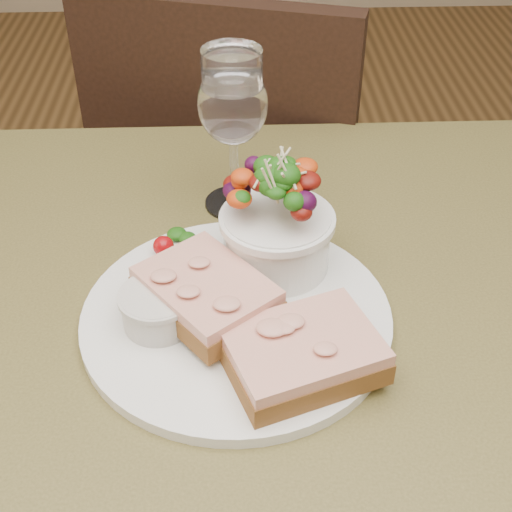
{
  "coord_description": "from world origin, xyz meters",
  "views": [
    {
      "loc": [
        -0.03,
        -0.49,
        1.22
      ],
      "look_at": [
        -0.01,
        0.03,
        0.81
      ],
      "focal_mm": 50.0,
      "sensor_mm": 36.0,
      "label": 1
    }
  ],
  "objects_px": {
    "cafe_table": "(266,396)",
    "dinner_plate": "(236,317)",
    "sandwich_back": "(206,293)",
    "wine_glass": "(233,109)",
    "chair_far": "(247,270)",
    "sandwich_front": "(303,353)",
    "salad_bowl": "(277,217)",
    "ramekin": "(158,307)"
  },
  "relations": [
    {
      "from": "cafe_table",
      "to": "sandwich_back",
      "type": "bearing_deg",
      "value": 172.53
    },
    {
      "from": "dinner_plate",
      "to": "sandwich_front",
      "type": "height_order",
      "value": "sandwich_front"
    },
    {
      "from": "dinner_plate",
      "to": "sandwich_back",
      "type": "bearing_deg",
      "value": 179.27
    },
    {
      "from": "ramekin",
      "to": "salad_bowl",
      "type": "relative_size",
      "value": 0.52
    },
    {
      "from": "salad_bowl",
      "to": "chair_far",
      "type": "bearing_deg",
      "value": 91.76
    },
    {
      "from": "sandwich_back",
      "to": "wine_glass",
      "type": "bearing_deg",
      "value": 133.57
    },
    {
      "from": "dinner_plate",
      "to": "sandwich_front",
      "type": "relative_size",
      "value": 1.93
    },
    {
      "from": "dinner_plate",
      "to": "sandwich_back",
      "type": "relative_size",
      "value": 1.93
    },
    {
      "from": "ramekin",
      "to": "wine_glass",
      "type": "xyz_separation_m",
      "value": [
        0.07,
        0.21,
        0.09
      ]
    },
    {
      "from": "sandwich_back",
      "to": "wine_glass",
      "type": "distance_m",
      "value": 0.22
    },
    {
      "from": "dinner_plate",
      "to": "chair_far",
      "type": "bearing_deg",
      "value": 87.72
    },
    {
      "from": "cafe_table",
      "to": "ramekin",
      "type": "relative_size",
      "value": 12.14
    },
    {
      "from": "cafe_table",
      "to": "sandwich_front",
      "type": "height_order",
      "value": "sandwich_front"
    },
    {
      "from": "cafe_table",
      "to": "sandwich_front",
      "type": "bearing_deg",
      "value": -67.41
    },
    {
      "from": "chair_far",
      "to": "salad_bowl",
      "type": "bearing_deg",
      "value": 108.34
    },
    {
      "from": "chair_far",
      "to": "salad_bowl",
      "type": "distance_m",
      "value": 0.77
    },
    {
      "from": "sandwich_front",
      "to": "sandwich_back",
      "type": "relative_size",
      "value": 1.0
    },
    {
      "from": "ramekin",
      "to": "wine_glass",
      "type": "height_order",
      "value": "wine_glass"
    },
    {
      "from": "chair_far",
      "to": "salad_bowl",
      "type": "xyz_separation_m",
      "value": [
        0.02,
        -0.56,
        0.53
      ]
    },
    {
      "from": "dinner_plate",
      "to": "salad_bowl",
      "type": "xyz_separation_m",
      "value": [
        0.04,
        0.07,
        0.07
      ]
    },
    {
      "from": "sandwich_back",
      "to": "sandwich_front",
      "type": "bearing_deg",
      "value": 10.76
    },
    {
      "from": "chair_far",
      "to": "sandwich_back",
      "type": "xyz_separation_m",
      "value": [
        -0.05,
        -0.63,
        0.49
      ]
    },
    {
      "from": "chair_far",
      "to": "dinner_plate",
      "type": "relative_size",
      "value": 3.06
    },
    {
      "from": "cafe_table",
      "to": "ramekin",
      "type": "distance_m",
      "value": 0.17
    },
    {
      "from": "cafe_table",
      "to": "sandwich_back",
      "type": "xyz_separation_m",
      "value": [
        -0.06,
        0.01,
        0.14
      ]
    },
    {
      "from": "chair_far",
      "to": "ramekin",
      "type": "height_order",
      "value": "chair_far"
    },
    {
      "from": "chair_far",
      "to": "sandwich_back",
      "type": "height_order",
      "value": "chair_far"
    },
    {
      "from": "cafe_table",
      "to": "dinner_plate",
      "type": "xyz_separation_m",
      "value": [
        -0.03,
        0.01,
        0.11
      ]
    },
    {
      "from": "cafe_table",
      "to": "salad_bowl",
      "type": "xyz_separation_m",
      "value": [
        0.01,
        0.08,
        0.17
      ]
    },
    {
      "from": "ramekin",
      "to": "dinner_plate",
      "type": "bearing_deg",
      "value": 9.54
    },
    {
      "from": "ramekin",
      "to": "wine_glass",
      "type": "relative_size",
      "value": 0.38
    },
    {
      "from": "dinner_plate",
      "to": "wine_glass",
      "type": "xyz_separation_m",
      "value": [
        0.0,
        0.2,
        0.12
      ]
    },
    {
      "from": "sandwich_front",
      "to": "salad_bowl",
      "type": "xyz_separation_m",
      "value": [
        -0.01,
        0.14,
        0.04
      ]
    },
    {
      "from": "sandwich_front",
      "to": "sandwich_back",
      "type": "distance_m",
      "value": 0.11
    },
    {
      "from": "salad_bowl",
      "to": "sandwich_front",
      "type": "bearing_deg",
      "value": -84.54
    },
    {
      "from": "chair_far",
      "to": "sandwich_back",
      "type": "relative_size",
      "value": 5.9
    },
    {
      "from": "sandwich_front",
      "to": "salad_bowl",
      "type": "bearing_deg",
      "value": 75.45
    },
    {
      "from": "sandwich_front",
      "to": "salad_bowl",
      "type": "height_order",
      "value": "salad_bowl"
    },
    {
      "from": "sandwich_back",
      "to": "salad_bowl",
      "type": "bearing_deg",
      "value": 97.17
    },
    {
      "from": "sandwich_back",
      "to": "salad_bowl",
      "type": "xyz_separation_m",
      "value": [
        0.07,
        0.07,
        0.03
      ]
    },
    {
      "from": "salad_bowl",
      "to": "wine_glass",
      "type": "height_order",
      "value": "wine_glass"
    },
    {
      "from": "cafe_table",
      "to": "wine_glass",
      "type": "bearing_deg",
      "value": 97.51
    }
  ]
}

